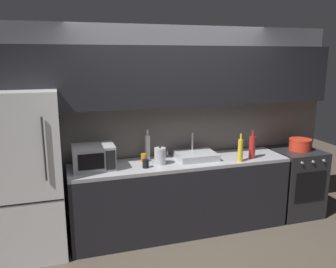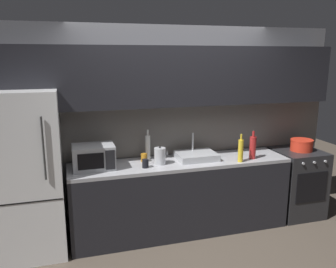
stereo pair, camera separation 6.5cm
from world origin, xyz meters
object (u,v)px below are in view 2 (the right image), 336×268
object	(u,v)px
mug_amber	(144,158)
refrigerator	(29,174)
wine_bottle_yellow	(241,150)
microwave	(94,157)
wine_bottle_white	(148,147)
wine_bottle_red	(253,147)
cooking_pot	(302,145)
oven_range	(297,183)
kettle	(160,156)
mug_dark	(145,163)

from	to	relation	value
mug_amber	refrigerator	bearing A→B (deg)	-174.95
refrigerator	wine_bottle_yellow	bearing A→B (deg)	-5.28
microwave	wine_bottle_white	distance (m)	0.69
wine_bottle_red	cooking_pot	bearing A→B (deg)	9.83
wine_bottle_white	refrigerator	bearing A→B (deg)	-171.25
refrigerator	microwave	bearing A→B (deg)	1.55
wine_bottle_white	wine_bottle_red	world-z (taller)	wine_bottle_white
refrigerator	wine_bottle_red	bearing A→B (deg)	-3.12
wine_bottle_red	wine_bottle_yellow	distance (m)	0.22
refrigerator	cooking_pot	world-z (taller)	refrigerator
wine_bottle_white	mug_amber	distance (m)	0.16
oven_range	wine_bottle_white	size ratio (longest dim) A/B	2.46
mug_amber	kettle	bearing A→B (deg)	-45.03
refrigerator	wine_bottle_yellow	xyz separation A→B (m)	(2.38, -0.22, 0.14)
microwave	wine_bottle_yellow	size ratio (longest dim) A/B	1.36
refrigerator	microwave	world-z (taller)	refrigerator
microwave	wine_bottle_white	size ratio (longest dim) A/B	1.26
refrigerator	oven_range	world-z (taller)	refrigerator
refrigerator	wine_bottle_white	bearing A→B (deg)	8.75
refrigerator	kettle	distance (m)	1.44
kettle	mug_dark	distance (m)	0.21
kettle	microwave	bearing A→B (deg)	175.28
wine_bottle_white	mug_amber	xyz separation A→B (m)	(-0.07, -0.09, -0.11)
kettle	wine_bottle_white	distance (m)	0.27
mug_amber	microwave	bearing A→B (deg)	-171.00
mug_amber	cooking_pot	world-z (taller)	cooking_pot
oven_range	mug_dark	bearing A→B (deg)	-176.79
kettle	wine_bottle_yellow	world-z (taller)	wine_bottle_yellow
mug_dark	cooking_pot	bearing A→B (deg)	3.21
mug_dark	wine_bottle_red	bearing A→B (deg)	-0.87
wine_bottle_white	wine_bottle_yellow	world-z (taller)	wine_bottle_white
wine_bottle_red	wine_bottle_white	bearing A→B (deg)	164.28
wine_bottle_yellow	microwave	bearing A→B (deg)	172.01
oven_range	microwave	xyz separation A→B (m)	(-2.69, 0.02, 0.58)
kettle	refrigerator	bearing A→B (deg)	178.25
refrigerator	wine_bottle_yellow	distance (m)	2.39
oven_range	wine_bottle_red	bearing A→B (deg)	-169.90
wine_bottle_yellow	cooking_pot	size ratio (longest dim) A/B	1.17
microwave	mug_dark	xyz separation A→B (m)	(0.56, -0.14, -0.09)
cooking_pot	oven_range	bearing A→B (deg)	-177.32
refrigerator	mug_amber	xyz separation A→B (m)	(1.28, 0.11, 0.05)
refrigerator	wine_bottle_yellow	size ratio (longest dim) A/B	5.31
wine_bottle_red	refrigerator	bearing A→B (deg)	176.88
microwave	kettle	bearing A→B (deg)	-4.72
microwave	kettle	distance (m)	0.76
kettle	wine_bottle_white	bearing A→B (deg)	108.90
microwave	kettle	size ratio (longest dim) A/B	2.09
refrigerator	kettle	bearing A→B (deg)	-1.75
wine_bottle_red	mug_amber	size ratio (longest dim) A/B	3.56
kettle	wine_bottle_yellow	xyz separation A→B (m)	(0.95, -0.18, 0.04)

